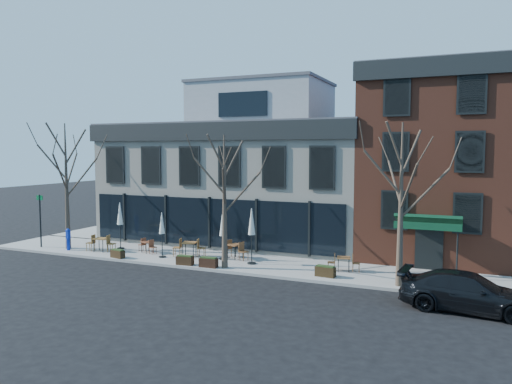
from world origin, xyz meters
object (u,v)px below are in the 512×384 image
at_px(parked_sedan, 468,292).
at_px(cafe_set_0, 101,243).
at_px(call_box, 68,238).
at_px(umbrella_0, 120,216).

xyz_separation_m(parked_sedan, cafe_set_0, (-20.94, 3.07, -0.10)).
distance_m(call_box, umbrella_0, 3.46).
distance_m(parked_sedan, umbrella_0, 20.79).
distance_m(parked_sedan, cafe_set_0, 21.17).
height_order(parked_sedan, umbrella_0, umbrella_0).
height_order(parked_sedan, cafe_set_0, parked_sedan).
distance_m(call_box, cafe_set_0, 2.19).
relative_size(call_box, cafe_set_0, 0.71).
height_order(call_box, umbrella_0, umbrella_0).
xyz_separation_m(call_box, umbrella_0, (2.74, 1.62, 1.35)).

